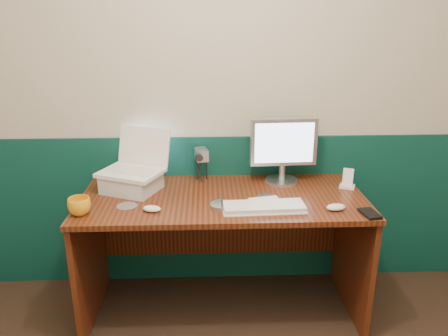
{
  "coord_description": "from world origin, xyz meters",
  "views": [
    {
      "loc": [
        -0.15,
        -0.89,
        1.7
      ],
      "look_at": [
        -0.07,
        1.23,
        0.97
      ],
      "focal_mm": 35.0,
      "sensor_mm": 36.0,
      "label": 1
    }
  ],
  "objects_px": {
    "desk": "(223,255)",
    "mug": "(79,206)",
    "camcorder": "(202,164)",
    "laptop": "(129,151)",
    "keyboard": "(264,207)",
    "monitor": "(283,151)"
  },
  "relations": [
    {
      "from": "monitor",
      "to": "keyboard",
      "type": "distance_m",
      "value": 0.47
    },
    {
      "from": "laptop",
      "to": "monitor",
      "type": "relative_size",
      "value": 0.85
    },
    {
      "from": "monitor",
      "to": "camcorder",
      "type": "height_order",
      "value": "monitor"
    },
    {
      "from": "camcorder",
      "to": "desk",
      "type": "bearing_deg",
      "value": -76.67
    },
    {
      "from": "laptop",
      "to": "keyboard",
      "type": "height_order",
      "value": "laptop"
    },
    {
      "from": "laptop",
      "to": "monitor",
      "type": "distance_m",
      "value": 0.9
    },
    {
      "from": "desk",
      "to": "keyboard",
      "type": "bearing_deg",
      "value": -42.59
    },
    {
      "from": "desk",
      "to": "camcorder",
      "type": "bearing_deg",
      "value": 114.58
    },
    {
      "from": "desk",
      "to": "mug",
      "type": "distance_m",
      "value": 0.88
    },
    {
      "from": "desk",
      "to": "camcorder",
      "type": "height_order",
      "value": "camcorder"
    },
    {
      "from": "keyboard",
      "to": "laptop",
      "type": "bearing_deg",
      "value": 155.37
    },
    {
      "from": "laptop",
      "to": "camcorder",
      "type": "relative_size",
      "value": 1.6
    },
    {
      "from": "camcorder",
      "to": "monitor",
      "type": "bearing_deg",
      "value": -17.72
    },
    {
      "from": "laptop",
      "to": "mug",
      "type": "height_order",
      "value": "laptop"
    },
    {
      "from": "monitor",
      "to": "mug",
      "type": "relative_size",
      "value": 3.41
    },
    {
      "from": "camcorder",
      "to": "laptop",
      "type": "bearing_deg",
      "value": -169.93
    },
    {
      "from": "mug",
      "to": "camcorder",
      "type": "relative_size",
      "value": 0.55
    },
    {
      "from": "desk",
      "to": "mug",
      "type": "bearing_deg",
      "value": -164.05
    },
    {
      "from": "desk",
      "to": "monitor",
      "type": "distance_m",
      "value": 0.71
    },
    {
      "from": "monitor",
      "to": "camcorder",
      "type": "distance_m",
      "value": 0.5
    },
    {
      "from": "keyboard",
      "to": "mug",
      "type": "xyz_separation_m",
      "value": [
        -0.95,
        -0.02,
        0.03
      ]
    },
    {
      "from": "keyboard",
      "to": "camcorder",
      "type": "bearing_deg",
      "value": 123.27
    }
  ]
}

